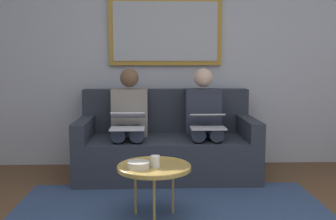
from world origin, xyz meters
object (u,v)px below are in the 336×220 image
person_right (129,119)px  laptop_silver (207,121)px  laptop_white (128,121)px  couch (167,145)px  coffee_table (154,168)px  cup (155,161)px  person_left (204,119)px  bowl (138,165)px  framed_mirror (165,31)px

person_right → laptop_silver: bearing=162.5°
laptop_white → couch: bearing=-142.3°
couch → coffee_table: 1.23m
cup → person_left: (-0.52, -1.18, 0.15)m
bowl → laptop_silver: laptop_silver is taller
framed_mirror → coffee_table: framed_mirror is taller
cup → couch: bearing=-95.8°
framed_mirror → person_left: framed_mirror is taller
cup → laptop_white: bearing=-74.2°
laptop_white → coffee_table: bearing=105.8°
laptop_silver → person_right: person_right is taller
cup → coffee_table: bearing=-73.9°
cup → bowl: bearing=11.8°
bowl → person_right: size_ratio=0.15×
cup → laptop_silver: laptop_silver is taller
cup → laptop_silver: size_ratio=0.26×
laptop_white → person_right: bearing=-90.0°
bowl → person_left: size_ratio=0.15×
coffee_table → bowl: size_ratio=3.39×
cup → person_right: size_ratio=0.08×
couch → person_left: 0.50m
framed_mirror → person_right: (0.39, 0.46, -0.94)m
laptop_white → framed_mirror: bearing=-119.6°
couch → bowl: (0.25, 1.28, 0.13)m
laptop_silver → person_right: (0.79, -0.25, -0.02)m
coffee_table → couch: bearing=-96.4°
person_left → laptop_silver: (0.00, 0.25, 0.02)m
cup → laptop_white: 1.00m
person_left → laptop_white: 0.82m
cup → laptop_silver: 1.08m
couch → person_left: (-0.39, 0.07, 0.30)m
bowl → person_left: 1.38m
cup → laptop_white: size_ratio=0.25×
framed_mirror → couch: bearing=90.0°
person_right → laptop_white: person_right is taller
cup → bowl: 0.13m
framed_mirror → laptop_silver: 1.23m
couch → framed_mirror: 1.30m
couch → laptop_white: (0.39, 0.30, 0.32)m
person_right → person_left: bearing=180.0°
person_left → laptop_white: (0.79, 0.24, 0.02)m
cup → person_right: (0.27, -1.18, 0.15)m
framed_mirror → coffee_table: bearing=85.2°
cup → bowl: cup is taller
bowl → laptop_white: 1.00m
person_left → person_right: same height
bowl → person_right: bearing=-83.4°
couch → framed_mirror: framed_mirror is taller
framed_mirror → coffee_table: 1.98m
bowl → cup: bearing=-168.2°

